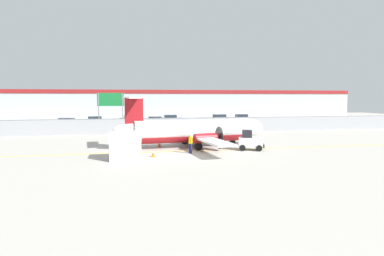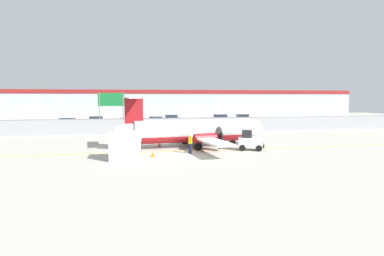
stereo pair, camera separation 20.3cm
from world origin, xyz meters
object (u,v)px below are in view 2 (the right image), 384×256
object	(u,v)px
parked_car_1	(95,121)
parked_car_7	(243,118)
ground_crew_worker	(190,143)
parked_car_0	(68,123)
cargo_container	(125,146)
parked_car_6	(221,119)
parked_car_2	(132,119)
parked_car_3	(156,121)
commuter_airplane	(197,131)
baggage_tug	(250,141)
parked_car_5	(207,123)
traffic_cone_near_left	(153,153)
traffic_cone_near_right	(159,143)
parked_car_4	(172,119)
highway_sign	(111,103)

from	to	relation	value
parked_car_1	parked_car_7	size ratio (longest dim) A/B	1.01
ground_crew_worker	parked_car_0	world-z (taller)	same
cargo_container	parked_car_6	size ratio (longest dim) A/B	0.56
parked_car_2	parked_car_3	bearing A→B (deg)	-65.10
commuter_airplane	baggage_tug	world-z (taller)	commuter_airplane
baggage_tug	parked_car_5	xyz separation A→B (m)	(1.42, 23.01, 0.04)
cargo_container	ground_crew_worker	bearing A→B (deg)	18.25
traffic_cone_near_left	traffic_cone_near_right	size ratio (longest dim) A/B	1.00
cargo_container	parked_car_4	size ratio (longest dim) A/B	0.58
parked_car_3	parked_car_4	xyz separation A→B (m)	(3.28, 4.94, 0.00)
parked_car_2	parked_car_4	xyz separation A→B (m)	(7.20, -1.50, 0.00)
highway_sign	parked_car_3	bearing A→B (deg)	51.53
parked_car_4	parked_car_5	distance (m)	10.45
commuter_airplane	parked_car_7	world-z (taller)	commuter_airplane
traffic_cone_near_right	parked_car_3	xyz separation A→B (m)	(1.88, 23.44, 0.58)
parked_car_2	parked_car_1	bearing A→B (deg)	-155.40
parked_car_3	commuter_airplane	bearing A→B (deg)	-81.82
traffic_cone_near_left	parked_car_2	distance (m)	35.92
parked_car_5	parked_car_6	distance (m)	11.08
traffic_cone_near_right	parked_car_3	world-z (taller)	parked_car_3
cargo_container	parked_car_0	xyz separation A→B (m)	(-8.64, 28.87, -0.21)
parked_car_4	parked_car_7	size ratio (longest dim) A/B	0.97
ground_crew_worker	cargo_container	world-z (taller)	cargo_container
traffic_cone_near_right	parked_car_1	world-z (taller)	parked_car_1
parked_car_3	parked_car_6	xyz separation A→B (m)	(12.74, 5.19, 0.00)
parked_car_1	highway_sign	distance (m)	12.37
cargo_container	parked_car_3	size ratio (longest dim) A/B	0.57
traffic_cone_near_left	highway_sign	xyz separation A→B (m)	(-4.00, 20.64, 3.83)
commuter_airplane	baggage_tug	distance (m)	5.39
parked_car_7	parked_car_3	bearing A→B (deg)	-159.85
baggage_tug	traffic_cone_near_left	xyz separation A→B (m)	(-9.13, -1.86, -0.54)
parked_car_2	parked_car_4	world-z (taller)	same
parked_car_2	commuter_airplane	bearing A→B (deg)	-86.16
highway_sign	parked_car_5	bearing A→B (deg)	16.21
parked_car_4	traffic_cone_near_left	bearing A→B (deg)	-100.84
commuter_airplane	parked_car_2	size ratio (longest dim) A/B	3.68
traffic_cone_near_right	parked_car_4	distance (m)	28.86
commuter_airplane	parked_car_7	size ratio (longest dim) A/B	3.72
parked_car_2	cargo_container	bearing A→B (deg)	-98.52
parked_car_3	parked_car_6	bearing A→B (deg)	26.40
commuter_airplane	parked_car_1	bearing A→B (deg)	107.44
parked_car_6	highway_sign	xyz separation A→B (m)	(-19.75, -14.02, 3.24)
ground_crew_worker	baggage_tug	bearing A→B (deg)	171.30
parked_car_0	parked_car_4	world-z (taller)	same
baggage_tug	parked_car_7	xyz separation A→B (m)	(10.85, 32.33, 0.04)
baggage_tug	parked_car_3	xyz separation A→B (m)	(-6.11, 27.61, 0.04)
parked_car_0	parked_car_2	world-z (taller)	same
baggage_tug	parked_car_2	bearing A→B (deg)	126.73
parked_car_3	parked_car_5	size ratio (longest dim) A/B	1.01
traffic_cone_near_right	parked_car_1	xyz separation A→B (m)	(-8.29, 26.13, 0.58)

